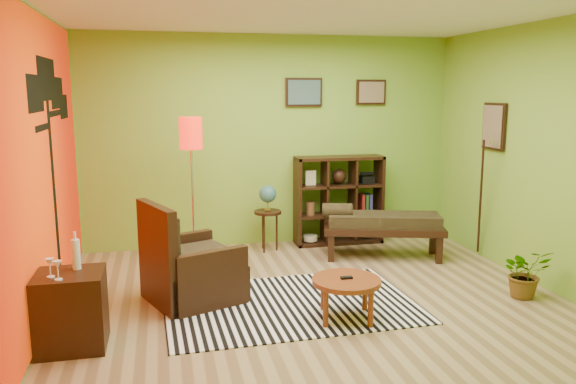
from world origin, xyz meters
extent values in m
plane|color=tan|center=(0.00, 0.00, 0.00)|extent=(5.00, 5.00, 0.00)
cube|color=#7DB335|center=(0.00, 2.25, 1.40)|extent=(5.00, 0.04, 2.80)
cube|color=#7DB335|center=(0.00, -2.25, 1.40)|extent=(5.00, 0.04, 2.80)
cube|color=#7DB335|center=(-2.50, 0.00, 1.40)|extent=(0.04, 4.50, 2.80)
cube|color=#7DB335|center=(2.50, 0.00, 1.40)|extent=(0.04, 4.50, 2.80)
cube|color=white|center=(0.00, 0.00, 2.80)|extent=(5.00, 4.50, 0.04)
cube|color=#F94007|center=(-2.48, 0.00, 1.40)|extent=(0.01, 4.45, 2.75)
cube|color=black|center=(-2.46, 0.55, 1.05)|extent=(0.01, 0.14, 2.10)
cube|color=black|center=(-2.46, 0.05, 2.05)|extent=(0.01, 0.65, 0.32)
cube|color=black|center=(-2.46, 0.60, 2.18)|extent=(0.01, 0.85, 0.40)
cube|color=black|center=(-2.46, 1.10, 2.05)|extent=(0.01, 0.70, 0.32)
cube|color=black|center=(-2.46, 1.45, 1.90)|extent=(0.01, 0.50, 0.26)
cube|color=black|center=(0.45, 2.22, 2.05)|extent=(0.50, 0.03, 0.38)
cube|color=slate|center=(0.45, 2.19, 2.05)|extent=(0.44, 0.01, 0.32)
cube|color=black|center=(1.40, 2.22, 2.05)|extent=(0.42, 0.03, 0.34)
cube|color=#988160|center=(1.40, 2.19, 2.05)|extent=(0.36, 0.01, 0.28)
cube|color=black|center=(2.47, 0.90, 1.65)|extent=(0.03, 0.44, 0.56)
cube|color=#988160|center=(2.44, 0.90, 1.65)|extent=(0.01, 0.38, 0.50)
cylinder|color=black|center=(2.35, 0.90, 0.78)|extent=(0.23, 0.34, 1.46)
cone|color=silver|center=(2.35, 0.75, 1.52)|extent=(0.08, 0.09, 0.16)
cube|color=white|center=(-0.26, -0.05, 0.01)|extent=(2.48, 1.70, 0.01)
cylinder|color=brown|center=(0.17, -0.50, 0.36)|extent=(0.63, 0.63, 0.05)
cylinder|color=brown|center=(0.40, -0.35, 0.17)|extent=(0.05, 0.05, 0.34)
cylinder|color=brown|center=(0.02, -0.26, 0.17)|extent=(0.05, 0.05, 0.34)
cylinder|color=brown|center=(0.31, -0.74, 0.17)|extent=(0.05, 0.05, 0.34)
cylinder|color=brown|center=(-0.07, -0.64, 0.17)|extent=(0.05, 0.05, 0.34)
cube|color=black|center=(0.17, -0.50, 0.40)|extent=(0.11, 0.05, 0.02)
cube|color=black|center=(-1.15, 0.32, 0.18)|extent=(1.05, 1.04, 0.37)
cube|color=black|center=(-1.51, 0.18, 0.51)|extent=(0.38, 0.77, 1.02)
cube|color=black|center=(-1.01, -0.03, 0.30)|extent=(0.72, 0.36, 0.59)
cube|color=black|center=(-1.29, 0.67, 0.30)|extent=(0.72, 0.36, 0.59)
cube|color=#F4D173|center=(-1.13, 0.33, 0.43)|extent=(0.83, 0.82, 0.13)
cube|color=#F4D173|center=(-1.44, 0.21, 0.69)|extent=(0.30, 0.58, 0.46)
cube|color=black|center=(-2.20, -0.55, 0.32)|extent=(0.53, 0.49, 0.63)
cylinder|color=white|center=(-2.15, -0.45, 0.76)|extent=(0.07, 0.07, 0.25)
cylinder|color=white|center=(-2.15, -0.45, 0.91)|extent=(0.02, 0.02, 0.07)
cylinder|color=white|center=(-2.32, -0.63, 0.64)|extent=(0.06, 0.06, 0.01)
cylinder|color=white|center=(-2.32, -0.63, 0.69)|extent=(0.01, 0.01, 0.09)
cone|color=white|center=(-2.32, -0.63, 0.76)|extent=(0.07, 0.07, 0.06)
cylinder|color=white|center=(-2.25, -0.71, 0.64)|extent=(0.06, 0.06, 0.01)
cylinder|color=white|center=(-2.25, -0.71, 0.69)|extent=(0.01, 0.01, 0.09)
cone|color=white|center=(-2.25, -0.71, 0.76)|extent=(0.07, 0.07, 0.06)
cylinder|color=silver|center=(-1.10, 1.30, 0.02)|extent=(0.27, 0.27, 0.03)
cylinder|color=silver|center=(-1.10, 1.30, 0.83)|extent=(0.02, 0.02, 1.65)
cylinder|color=red|center=(-1.10, 1.30, 1.60)|extent=(0.26, 0.26, 0.36)
cylinder|color=black|center=(-0.12, 1.86, 0.52)|extent=(0.36, 0.36, 0.04)
cylinder|color=black|center=(0.00, 1.85, 0.25)|extent=(0.03, 0.03, 0.50)
cylinder|color=black|center=(-0.16, 1.97, 0.25)|extent=(0.03, 0.03, 0.50)
cylinder|color=black|center=(-0.19, 1.77, 0.25)|extent=(0.03, 0.03, 0.50)
cylinder|color=gold|center=(-0.12, 1.86, 0.55)|extent=(0.09, 0.09, 0.02)
cylinder|color=gold|center=(-0.12, 1.86, 0.60)|extent=(0.01, 0.01, 0.09)
sphere|color=#285A92|center=(-0.12, 1.86, 0.76)|extent=(0.22, 0.22, 0.22)
cube|color=black|center=(0.32, 2.03, 0.60)|extent=(0.04, 0.35, 1.20)
cube|color=black|center=(1.48, 2.03, 0.60)|extent=(0.04, 0.35, 1.20)
cube|color=black|center=(0.90, 2.03, 0.02)|extent=(1.20, 0.35, 0.04)
cube|color=black|center=(0.90, 2.03, 1.18)|extent=(1.20, 0.35, 0.04)
cube|color=black|center=(0.70, 2.03, 0.60)|extent=(0.03, 0.33, 1.12)
cube|color=black|center=(1.10, 2.03, 0.60)|extent=(0.03, 0.33, 1.12)
cube|color=black|center=(0.90, 2.03, 0.40)|extent=(1.12, 0.33, 0.03)
cube|color=black|center=(0.90, 2.03, 0.80)|extent=(1.12, 0.33, 0.03)
cylinder|color=beige|center=(0.50, 2.03, 0.09)|extent=(0.20, 0.20, 0.07)
sphere|color=black|center=(0.90, 2.03, 0.93)|extent=(0.20, 0.20, 0.20)
cube|color=black|center=(1.30, 2.03, 0.87)|extent=(0.18, 0.15, 0.10)
cylinder|color=black|center=(0.86, 2.03, 0.47)|extent=(0.06, 0.12, 0.06)
cylinder|color=black|center=(0.94, 2.03, 0.47)|extent=(0.06, 0.12, 0.06)
ellipsoid|color=#384C26|center=(1.30, 2.03, 0.10)|extent=(0.18, 0.18, 0.09)
cylinder|color=brown|center=(0.50, 2.03, 0.50)|extent=(0.12, 0.12, 0.18)
cube|color=beige|center=(0.50, 2.03, 0.92)|extent=(0.14, 0.03, 0.20)
cube|color=maroon|center=(1.23, 2.03, 0.54)|extent=(0.04, 0.18, 0.26)
cube|color=#1E4C1E|center=(1.28, 2.03, 0.54)|extent=(0.04, 0.18, 0.26)
cube|color=navy|center=(1.34, 2.03, 0.54)|extent=(0.04, 0.18, 0.26)
cube|color=black|center=(1.24, 1.24, 0.37)|extent=(1.57, 0.92, 0.08)
cube|color=#F4D173|center=(1.24, 1.24, 0.49)|extent=(1.45, 0.83, 0.15)
cylinder|color=#F4D173|center=(0.68, 1.40, 0.59)|extent=(0.41, 0.29, 0.19)
cube|color=black|center=(1.92, 1.26, 0.16)|extent=(0.09, 0.09, 0.33)
cube|color=black|center=(0.67, 1.63, 0.16)|extent=(0.09, 0.09, 0.33)
cube|color=black|center=(1.81, 0.86, 0.16)|extent=(0.09, 0.09, 0.33)
cube|color=black|center=(0.55, 1.22, 0.16)|extent=(0.09, 0.09, 0.33)
imported|color=#26661E|center=(2.12, -0.37, 0.20)|extent=(0.53, 0.57, 0.40)
camera|label=1|loc=(-1.43, -5.14, 2.08)|focal=35.00mm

